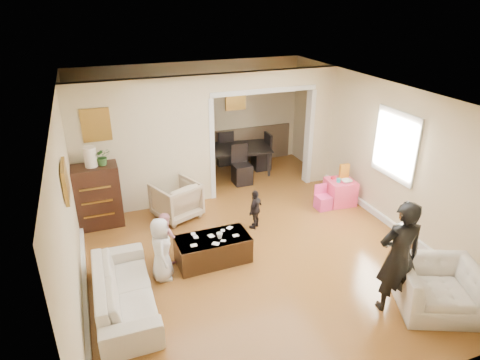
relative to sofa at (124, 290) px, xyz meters
name	(u,v)px	position (x,y,z in m)	size (l,w,h in m)	color
floor	(244,238)	(2.19, 1.10, -0.28)	(7.00, 7.00, 0.00)	#A26A29
partition_left	(144,147)	(0.82, 2.90, 1.02)	(2.75, 0.18, 2.60)	beige
partition_right	(319,126)	(4.67, 2.90, 1.02)	(0.55, 0.18, 2.60)	beige
partition_header	(263,79)	(3.29, 2.90, 2.14)	(2.22, 0.18, 0.35)	beige
window_pane	(396,145)	(4.92, 0.70, 1.27)	(0.03, 0.95, 1.10)	white
framed_art_partition	(96,125)	(-0.01, 2.80, 1.57)	(0.45, 0.03, 0.55)	brown
framed_art_sofa_wall	(65,181)	(-0.52, 0.50, 1.52)	(0.03, 0.55, 0.40)	brown
framed_art_alcove	(236,98)	(3.29, 4.54, 1.42)	(0.45, 0.03, 0.55)	brown
sofa	(124,290)	(0.00, 0.00, 0.00)	(1.95, 0.76, 0.57)	white
armchair_back	(176,200)	(1.25, 2.29, 0.08)	(0.78, 0.80, 0.73)	tan
armchair_front	(438,288)	(4.01, -1.53, 0.05)	(1.04, 0.91, 0.68)	white
dresser	(96,196)	(-0.19, 2.49, 0.31)	(0.87, 0.49, 1.19)	#33190F
table_lamp	(90,157)	(-0.19, 2.49, 1.09)	(0.22, 0.22, 0.36)	#FFEACF
potted_plant	(102,157)	(0.01, 2.49, 1.07)	(0.29, 0.25, 0.32)	#3C6C30
coffee_table	(213,249)	(1.47, 0.62, -0.06)	(1.17, 0.59, 0.44)	#3A2412
coffee_cup	(220,236)	(1.57, 0.57, 0.20)	(0.10, 0.10, 0.09)	white
play_table	(340,192)	(4.54, 1.67, -0.03)	(0.54, 0.54, 0.52)	#FB4271
cereal_box	(344,171)	(4.66, 1.77, 0.38)	(0.20, 0.07, 0.30)	yellow
cyan_cup	(339,180)	(4.44, 1.62, 0.27)	(0.08, 0.08, 0.08)	#25BDB0
toy_block	(333,178)	(4.42, 1.79, 0.26)	(0.08, 0.06, 0.05)	red
play_bowl	(347,181)	(4.59, 1.55, 0.26)	(0.21, 0.21, 0.05)	white
dining_table	(232,161)	(3.00, 3.96, 0.03)	(1.81, 1.01, 0.64)	black
adult_person	(399,257)	(3.46, -1.31, 0.54)	(0.60, 0.40, 1.66)	black
child_kneel_a	(161,249)	(0.62, 0.47, 0.23)	(0.50, 0.32, 1.02)	silver
child_kneel_b	(166,237)	(0.77, 0.92, 0.14)	(0.42, 0.32, 0.86)	pink
child_toddler	(255,209)	(2.52, 1.37, 0.10)	(0.45, 0.19, 0.76)	black
craft_papers	(213,237)	(1.49, 0.64, 0.16)	(0.81, 0.52, 0.00)	white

